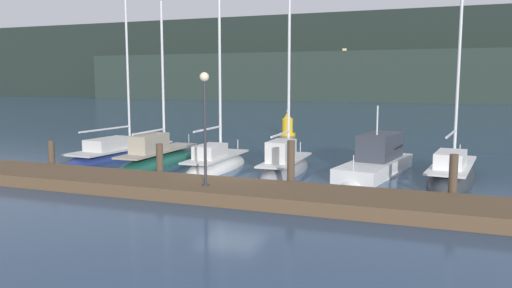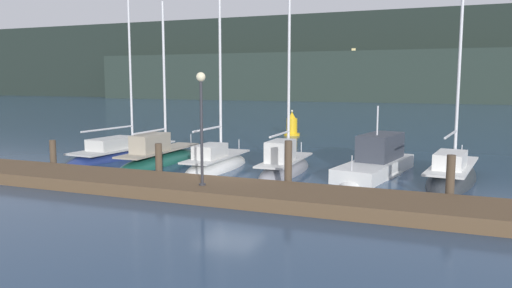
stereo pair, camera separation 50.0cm
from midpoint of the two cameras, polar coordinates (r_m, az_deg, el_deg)
ground_plane at (r=20.26m, az=-2.36°, el=-4.34°), size 400.00×400.00×0.00m
dock at (r=18.02m, az=-5.62°, el=-5.11°), size 26.23×2.80×0.45m
mooring_pile_0 at (r=24.09m, az=-21.62°, el=-1.26°), size 0.28×0.28×1.43m
mooring_pile_1 at (r=20.68m, az=-10.37°, el=-2.05°), size 0.28×0.28×1.53m
mooring_pile_2 at (r=18.34m, az=4.48°, el=-2.57°), size 0.28×0.28×1.90m
mooring_pile_3 at (r=17.56m, az=22.08°, el=-3.89°), size 0.28×0.28×1.68m
sailboat_berth_1 at (r=28.02m, az=-14.36°, el=-1.07°), size 2.79×8.28×10.28m
sailboat_berth_2 at (r=24.96m, az=-10.46°, el=-1.78°), size 1.61×6.90×8.45m
sailboat_berth_3 at (r=23.12m, az=-3.93°, el=-2.55°), size 1.67×5.67×8.53m
sailboat_berth_4 at (r=22.19m, az=3.94°, el=-2.80°), size 1.56×5.58×9.22m
motorboat_berth_5 at (r=22.52m, az=14.18°, el=-2.57°), size 3.08×6.76×3.45m
sailboat_berth_6 at (r=21.84m, az=22.09°, el=-3.73°), size 2.50×6.69×8.74m
channel_buoy at (r=37.25m, az=4.50°, el=2.07°), size 1.20×1.20×1.91m
dock_lamppost at (r=17.16m, az=-5.44°, el=3.88°), size 0.32×0.32×3.91m
hillside_backdrop at (r=107.15m, az=18.21°, el=9.09°), size 240.00×23.00×17.59m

